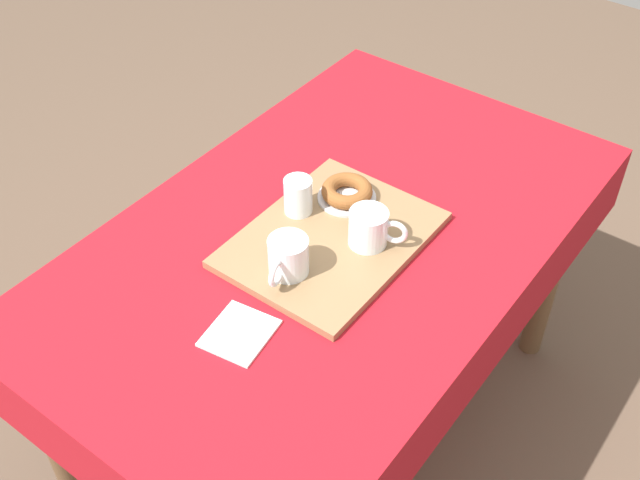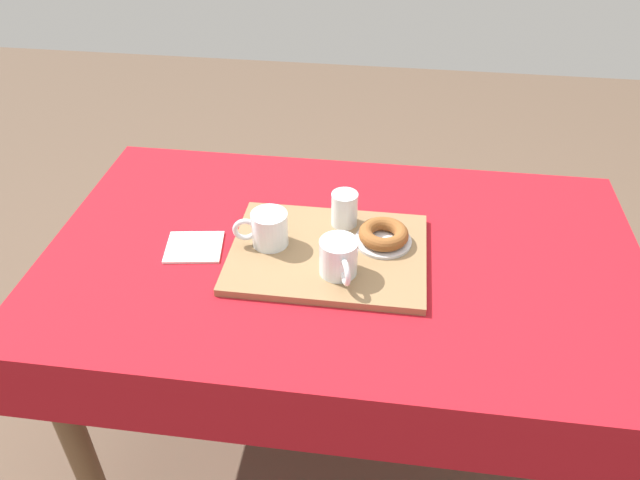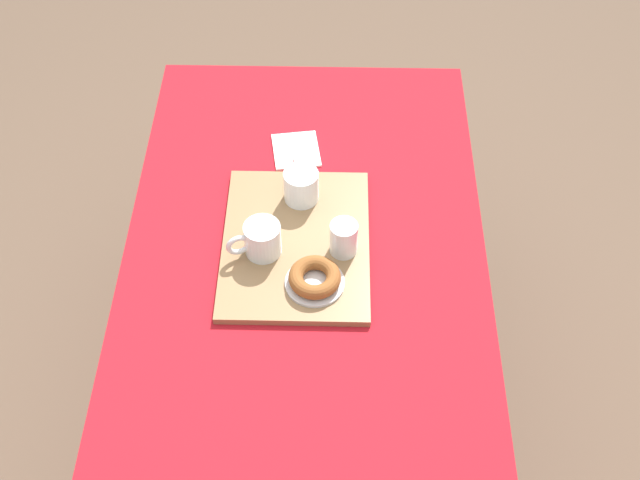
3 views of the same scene
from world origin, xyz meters
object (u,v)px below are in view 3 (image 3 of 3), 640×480
at_px(dining_table, 305,281).
at_px(water_glass_near, 344,239).
at_px(sugar_donut_left, 315,277).
at_px(donut_plate_left, 315,283).
at_px(paper_napkin, 296,150).
at_px(tea_mug_left, 262,240).
at_px(serving_tray, 296,243).
at_px(tea_mug_right, 301,186).

relative_size(dining_table, water_glass_near, 16.41).
bearing_deg(sugar_donut_left, water_glass_near, 147.33).
bearing_deg(donut_plate_left, paper_napkin, -172.29).
bearing_deg(tea_mug_left, paper_napkin, 169.83).
relative_size(serving_tray, sugar_donut_left, 3.85).
bearing_deg(donut_plate_left, sugar_donut_left, 0.00).
bearing_deg(water_glass_near, tea_mug_left, -87.71).
height_order(tea_mug_left, paper_napkin, tea_mug_left).
distance_m(serving_tray, tea_mug_right, 0.15).
relative_size(tea_mug_left, tea_mug_right, 0.98).
bearing_deg(serving_tray, sugar_donut_left, 20.87).
bearing_deg(tea_mug_left, sugar_donut_left, 53.40).
height_order(serving_tray, donut_plate_left, donut_plate_left).
distance_m(dining_table, water_glass_near, 0.17).
xyz_separation_m(donut_plate_left, sugar_donut_left, (0.00, 0.00, 0.02)).
bearing_deg(tea_mug_right, serving_tray, -3.17).
distance_m(tea_mug_left, paper_napkin, 0.36).
bearing_deg(tea_mug_left, donut_plate_left, 53.40).
xyz_separation_m(water_glass_near, donut_plate_left, (0.10, -0.06, -0.03)).
distance_m(dining_table, sugar_donut_left, 0.17).
bearing_deg(serving_tray, paper_napkin, -177.74).
height_order(dining_table, sugar_donut_left, sugar_donut_left).
height_order(serving_tray, tea_mug_right, tea_mug_right).
xyz_separation_m(sugar_donut_left, paper_napkin, (-0.44, -0.06, -0.04)).
bearing_deg(dining_table, tea_mug_left, -89.15).
height_order(dining_table, paper_napkin, paper_napkin).
xyz_separation_m(tea_mug_left, donut_plate_left, (0.09, 0.12, -0.04)).
xyz_separation_m(donut_plate_left, paper_napkin, (-0.44, -0.06, -0.02)).
bearing_deg(water_glass_near, serving_tray, -102.96).
height_order(water_glass_near, donut_plate_left, water_glass_near).
relative_size(tea_mug_right, sugar_donut_left, 1.08).
height_order(sugar_donut_left, paper_napkin, sugar_donut_left).
bearing_deg(tea_mug_right, donut_plate_left, 8.54).
height_order(dining_table, serving_tray, serving_tray).
height_order(dining_table, tea_mug_right, tea_mug_right).
height_order(serving_tray, water_glass_near, water_glass_near).
relative_size(tea_mug_right, paper_napkin, 0.97).
distance_m(water_glass_near, paper_napkin, 0.36).
bearing_deg(tea_mug_right, sugar_donut_left, 8.54).
distance_m(tea_mug_right, water_glass_near, 0.19).
bearing_deg(serving_tray, tea_mug_left, -66.47).
bearing_deg(dining_table, tea_mug_right, -175.52).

